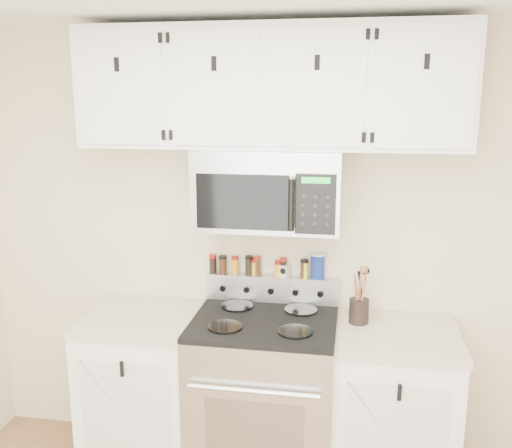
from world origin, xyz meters
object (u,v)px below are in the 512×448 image
(range, at_px, (264,398))
(salt_canister, at_px, (318,266))
(utensil_crock, at_px, (359,309))
(microwave, at_px, (269,189))

(range, bearing_deg, salt_canister, 47.62)
(utensil_crock, bearing_deg, microwave, 177.43)
(utensil_crock, distance_m, salt_canister, 0.34)
(range, distance_m, salt_canister, 0.79)
(range, distance_m, microwave, 1.15)
(microwave, relative_size, utensil_crock, 2.47)
(salt_canister, bearing_deg, microwave, -148.83)
(utensil_crock, bearing_deg, salt_canister, 143.10)
(range, bearing_deg, utensil_crock, 11.95)
(range, relative_size, microwave, 1.45)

